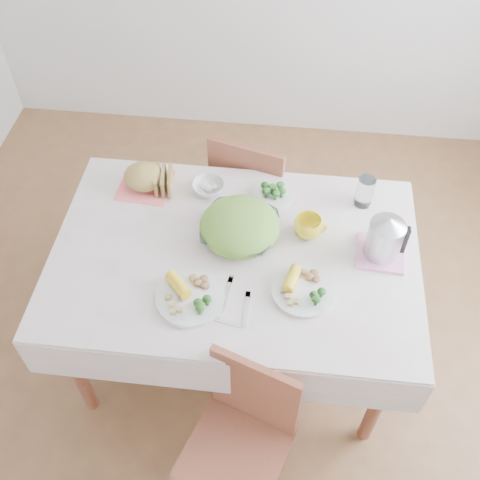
# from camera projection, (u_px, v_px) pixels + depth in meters

# --- Properties ---
(floor) EXTENTS (3.60, 3.60, 0.00)m
(floor) POSITION_uv_depth(u_px,v_px,m) (236.00, 345.00, 2.88)
(floor) COLOR brown
(floor) RESTS_ON ground
(dining_table) EXTENTS (1.40, 0.90, 0.75)m
(dining_table) POSITION_uv_depth(u_px,v_px,m) (235.00, 305.00, 2.59)
(dining_table) COLOR brown
(dining_table) RESTS_ON floor
(tablecloth) EXTENTS (1.50, 1.00, 0.01)m
(tablecloth) POSITION_uv_depth(u_px,v_px,m) (235.00, 253.00, 2.30)
(tablecloth) COLOR silver
(tablecloth) RESTS_ON dining_table
(chair_near) EXTENTS (0.47, 0.47, 0.81)m
(chair_near) POSITION_uv_depth(u_px,v_px,m) (235.00, 447.00, 2.08)
(chair_near) COLOR brown
(chair_near) RESTS_ON floor
(chair_far) EXTENTS (0.49, 0.49, 0.87)m
(chair_far) POSITION_uv_depth(u_px,v_px,m) (257.00, 186.00, 2.97)
(chair_far) COLOR brown
(chair_far) RESTS_ON floor
(salad_bowl) EXTENTS (0.36, 0.36, 0.08)m
(salad_bowl) POSITION_uv_depth(u_px,v_px,m) (240.00, 231.00, 2.32)
(salad_bowl) COLOR white
(salad_bowl) RESTS_ON tablecloth
(dinner_plate_left) EXTENTS (0.34, 0.34, 0.02)m
(dinner_plate_left) POSITION_uv_depth(u_px,v_px,m) (191.00, 298.00, 2.14)
(dinner_plate_left) COLOR white
(dinner_plate_left) RESTS_ON tablecloth
(dinner_plate_right) EXTENTS (0.35, 0.35, 0.02)m
(dinner_plate_right) POSITION_uv_depth(u_px,v_px,m) (303.00, 291.00, 2.16)
(dinner_plate_right) COLOR white
(dinner_plate_right) RESTS_ON tablecloth
(broccoli_plate) EXTENTS (0.25, 0.25, 0.02)m
(broccoli_plate) POSITION_uv_depth(u_px,v_px,m) (272.00, 194.00, 2.49)
(broccoli_plate) COLOR beige
(broccoli_plate) RESTS_ON tablecloth
(napkin) EXTENTS (0.24, 0.24, 0.00)m
(napkin) POSITION_uv_depth(u_px,v_px,m) (145.00, 185.00, 2.54)
(napkin) COLOR #FF6C6A
(napkin) RESTS_ON tablecloth
(bread_loaf) EXTENTS (0.23, 0.22, 0.11)m
(bread_loaf) POSITION_uv_depth(u_px,v_px,m) (144.00, 176.00, 2.50)
(bread_loaf) COLOR olive
(bread_loaf) RESTS_ON napkin
(fruit_bowl) EXTENTS (0.16, 0.16, 0.04)m
(fruit_bowl) POSITION_uv_depth(u_px,v_px,m) (208.00, 187.00, 2.51)
(fruit_bowl) COLOR white
(fruit_bowl) RESTS_ON tablecloth
(yellow_mug) EXTENTS (0.14, 0.14, 0.09)m
(yellow_mug) POSITION_uv_depth(u_px,v_px,m) (308.00, 227.00, 2.32)
(yellow_mug) COLOR yellow
(yellow_mug) RESTS_ON tablecloth
(glass_tumbler) EXTENTS (0.10, 0.10, 0.14)m
(glass_tumbler) POSITION_uv_depth(u_px,v_px,m) (365.00, 193.00, 2.42)
(glass_tumbler) COLOR white
(glass_tumbler) RESTS_ON tablecloth
(pink_tray) EXTENTS (0.20, 0.20, 0.02)m
(pink_tray) POSITION_uv_depth(u_px,v_px,m) (380.00, 253.00, 2.28)
(pink_tray) COLOR pink
(pink_tray) RESTS_ON tablecloth
(electric_kettle) EXTENTS (0.18, 0.18, 0.20)m
(electric_kettle) POSITION_uv_depth(u_px,v_px,m) (386.00, 235.00, 2.20)
(electric_kettle) COLOR #B2B5BA
(electric_kettle) RESTS_ON pink_tray
(fork_left) EXTENTS (0.02, 0.16, 0.00)m
(fork_left) POSITION_uv_depth(u_px,v_px,m) (246.00, 309.00, 2.11)
(fork_left) COLOR silver
(fork_left) RESTS_ON tablecloth
(fork_right) EXTENTS (0.04, 0.17, 0.00)m
(fork_right) POSITION_uv_depth(u_px,v_px,m) (226.00, 294.00, 2.16)
(fork_right) COLOR silver
(fork_right) RESTS_ON tablecloth
(knife) EXTENTS (0.17, 0.05, 0.00)m
(knife) POSITION_uv_depth(u_px,v_px,m) (219.00, 320.00, 2.08)
(knife) COLOR silver
(knife) RESTS_ON tablecloth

